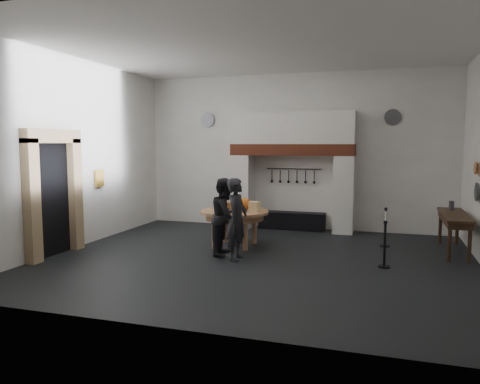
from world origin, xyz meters
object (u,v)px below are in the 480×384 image
(side_table, at_px, (455,215))
(barrier_post_near, at_px, (385,245))
(iron_range, at_px, (292,221))
(visitor_far, at_px, (225,216))
(work_table, at_px, (235,212))
(visitor_near, at_px, (237,219))
(barrier_post_far, at_px, (385,228))

(side_table, height_order, barrier_post_near, same)
(iron_range, height_order, visitor_far, visitor_far)
(side_table, distance_m, barrier_post_near, 2.40)
(work_table, relative_size, visitor_near, 0.93)
(iron_range, height_order, work_table, work_table)
(barrier_post_far, bearing_deg, visitor_near, -142.72)
(visitor_far, height_order, barrier_post_far, visitor_far)
(iron_range, xyz_separation_m, visitor_far, (-0.82, -3.48, 0.61))
(barrier_post_near, relative_size, barrier_post_far, 1.00)
(iron_range, xyz_separation_m, barrier_post_near, (2.60, -3.58, 0.20))
(iron_range, xyz_separation_m, side_table, (4.10, -1.74, 0.62))
(barrier_post_far, bearing_deg, side_table, -6.32)
(iron_range, bearing_deg, side_table, -23.02)
(visitor_far, height_order, barrier_post_near, visitor_far)
(iron_range, height_order, barrier_post_near, barrier_post_near)
(side_table, bearing_deg, work_table, -170.21)
(barrier_post_far, bearing_deg, barrier_post_near, -90.00)
(iron_range, bearing_deg, visitor_far, -103.30)
(visitor_far, relative_size, side_table, 0.79)
(work_table, xyz_separation_m, visitor_far, (0.07, -0.88, 0.02))
(side_table, distance_m, barrier_post_far, 1.56)
(work_table, relative_size, visitor_far, 0.95)
(visitor_far, bearing_deg, work_table, 0.72)
(visitor_far, bearing_deg, visitor_near, -138.96)
(barrier_post_far, bearing_deg, work_table, -163.63)
(side_table, xyz_separation_m, barrier_post_near, (-1.50, -1.83, -0.42))
(visitor_near, bearing_deg, work_table, 23.58)
(iron_range, xyz_separation_m, visitor_near, (-0.42, -3.88, 0.63))
(visitor_far, distance_m, side_table, 5.22)
(work_table, distance_m, visitor_far, 0.88)
(iron_range, distance_m, barrier_post_near, 4.43)
(side_table, bearing_deg, visitor_far, -160.55)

